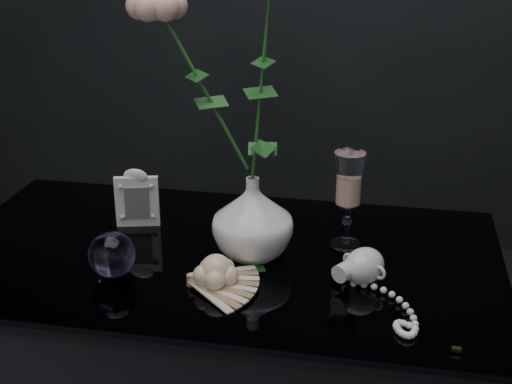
% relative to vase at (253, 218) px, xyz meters
% --- Properties ---
extents(vase, '(0.16, 0.16, 0.16)m').
position_rel_vase_xyz_m(vase, '(0.00, 0.00, 0.00)').
color(vase, white).
rests_on(vase, table).
extents(wine_glass, '(0.07, 0.07, 0.19)m').
position_rel_vase_xyz_m(wine_glass, '(0.17, 0.08, 0.02)').
color(wine_glass, white).
rests_on(wine_glass, table).
extents(picture_frame, '(0.11, 0.09, 0.12)m').
position_rel_vase_xyz_m(picture_frame, '(-0.26, 0.09, -0.02)').
color(picture_frame, silver).
rests_on(picture_frame, table).
extents(paperweight, '(0.10, 0.10, 0.08)m').
position_rel_vase_xyz_m(paperweight, '(-0.23, -0.12, -0.04)').
color(paperweight, '#9978C3').
rests_on(paperweight, table).
extents(paper_fan, '(0.28, 0.25, 0.02)m').
position_rel_vase_xyz_m(paper_fan, '(-0.08, -0.13, -0.07)').
color(paper_fan, '#F2E4C2').
rests_on(paper_fan, table).
extents(loose_rose, '(0.16, 0.19, 0.06)m').
position_rel_vase_xyz_m(loose_rose, '(-0.04, -0.12, -0.05)').
color(loose_rose, beige).
rests_on(loose_rose, table).
extents(pearl_jar, '(0.31, 0.32, 0.07)m').
position_rel_vase_xyz_m(pearl_jar, '(0.21, -0.06, -0.05)').
color(pearl_jar, silver).
rests_on(pearl_jar, table).
extents(roses, '(0.26, 0.12, 0.42)m').
position_rel_vase_xyz_m(roses, '(-0.05, -0.00, 0.28)').
color(roses, '#E4A193').
rests_on(roses, vase).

